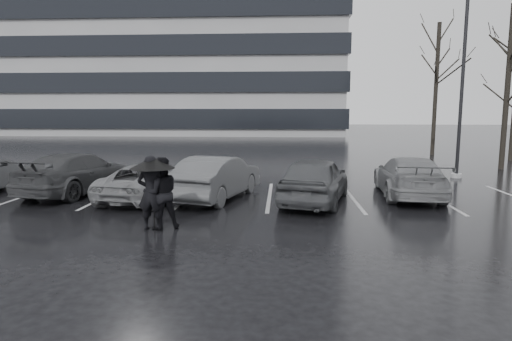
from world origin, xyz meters
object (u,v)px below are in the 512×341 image
at_px(car_west_c, 78,173).
at_px(pedestrian_left, 151,193).
at_px(car_main, 315,180).
at_px(tree_east, 507,88).
at_px(car_east, 409,176).
at_px(tree_north, 436,90).
at_px(lamp_post, 462,88).
at_px(pedestrian_right, 161,193).
at_px(car_west_b, 149,182).
at_px(car_west_a, 217,177).

distance_m(car_west_c, pedestrian_left, 6.08).
distance_m(car_main, tree_east, 13.42).
height_order(car_east, tree_north, tree_north).
bearing_deg(tree_east, lamp_post, -138.96).
relative_size(pedestrian_left, pedestrian_right, 1.04).
bearing_deg(car_west_c, car_west_b, 174.30).
height_order(pedestrian_left, tree_east, tree_east).
relative_size(car_main, lamp_post, 0.52).
distance_m(pedestrian_left, tree_east, 18.72).
bearing_deg(car_main, tree_east, -125.12).
relative_size(car_west_c, tree_north, 0.58).
relative_size(car_main, tree_north, 0.51).
bearing_deg(pedestrian_left, pedestrian_right, -149.70).
relative_size(car_west_a, car_west_c, 0.88).
distance_m(car_main, car_west_c, 8.37).
relative_size(car_main, car_west_b, 1.02).
xyz_separation_m(car_west_a, car_west_c, (-5.10, 0.64, 0.00)).
relative_size(car_west_a, tree_north, 0.51).
bearing_deg(car_west_a, pedestrian_right, 93.61).
bearing_deg(car_east, pedestrian_right, 36.98).
height_order(car_west_a, tree_north, tree_north).
bearing_deg(car_west_b, car_east, -163.51).
xyz_separation_m(pedestrian_right, lamp_post, (10.63, 8.82, 2.96)).
distance_m(pedestrian_left, tree_north, 23.23).
xyz_separation_m(car_main, car_east, (3.29, 1.23, -0.06)).
bearing_deg(lamp_post, tree_east, 41.04).
bearing_deg(pedestrian_right, tree_north, -149.50).
bearing_deg(tree_east, pedestrian_left, -140.11).
distance_m(car_west_b, pedestrian_right, 3.78).
distance_m(car_west_a, lamp_post, 11.47).
relative_size(car_east, pedestrian_left, 2.54).
bearing_deg(tree_north, car_west_c, -140.27).
bearing_deg(tree_north, car_west_a, -129.04).
relative_size(car_west_c, lamp_post, 0.59).
relative_size(car_west_a, car_east, 0.92).
bearing_deg(car_west_a, car_west_b, 22.94).
relative_size(pedestrian_right, lamp_post, 0.21).
relative_size(car_main, pedestrian_right, 2.44).
distance_m(car_west_b, tree_east, 17.78).
height_order(car_west_b, car_west_c, car_west_c).
distance_m(car_west_b, car_east, 8.81).
bearing_deg(pedestrian_right, car_west_b, -92.62).
xyz_separation_m(car_east, tree_east, (6.64, 7.19, 3.32)).
distance_m(car_west_a, tree_east, 15.70).
bearing_deg(lamp_post, car_main, -140.08).
height_order(car_west_c, car_east, car_west_c).
height_order(car_east, tree_east, tree_east).
distance_m(pedestrian_right, tree_east, 18.49).
height_order(car_west_a, car_west_c, car_west_c).
bearing_deg(car_east, car_main, 25.70).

